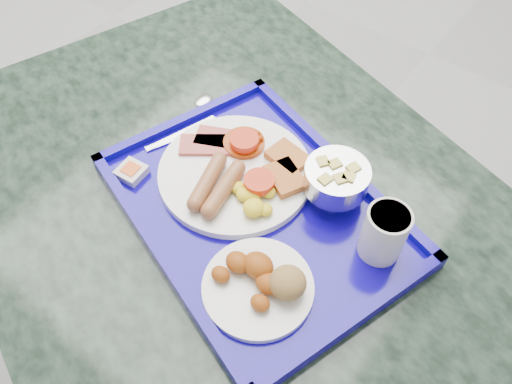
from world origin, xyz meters
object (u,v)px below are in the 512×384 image
bread_plate (263,282)px  fruit_bowl (336,179)px  tray (256,210)px  main_plate (238,172)px  juice_cup (384,232)px  table (251,274)px

bread_plate → fruit_bowl: fruit_bowl is taller
tray → bread_plate: bearing=-48.2°
main_plate → fruit_bowl: (0.15, 0.06, 0.03)m
juice_cup → tray: bearing=-164.8°
table → fruit_bowl: bearing=50.6°
table → bread_plate: bearing=-43.6°
main_plate → bread_plate: bread_plate is taller
tray → bread_plate: size_ratio=3.55×
main_plate → bread_plate: 0.21m
bread_plate → fruit_bowl: (-0.01, 0.20, 0.03)m
fruit_bowl → tray: bearing=-132.1°
main_plate → table: bearing=-37.1°
tray → juice_cup: bearing=15.2°
tray → table: bearing=-102.7°
tray → fruit_bowl: 0.14m
main_plate → juice_cup: 0.25m
tray → fruit_bowl: (0.08, 0.09, 0.05)m
tray → juice_cup: (0.19, 0.05, 0.05)m
table → tray: tray is taller
main_plate → bread_plate: bearing=-41.3°
bread_plate → tray: bearing=131.8°
tray → juice_cup: size_ratio=6.33×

